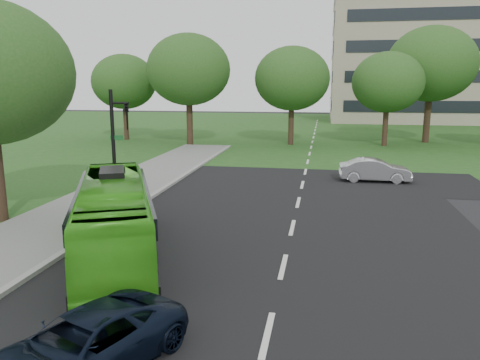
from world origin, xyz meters
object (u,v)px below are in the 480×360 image
Objects in this scene: suv at (84,345)px; traffic_light at (117,145)px; tree_park_b at (292,79)px; office_building at (470,36)px; tree_park_c at (388,82)px; sedan at (375,170)px; tree_park_a at (189,70)px; bus at (114,217)px; tree_park_f at (124,82)px; tree_park_d at (431,64)px.

traffic_light is at bearing 134.79° from suv.
traffic_light is (-5.11, -25.66, -2.87)m from tree_park_b.
office_building is 4.83× the size of tree_park_c.
tree_park_a is at bearing 45.79° from sedan.
traffic_light reaches higher than suv.
office_building is 10.07× the size of sedan.
bus reaches higher than sedan.
tree_park_c is at bearing -9.48° from sedan.
tree_park_a reaches higher than traffic_light.
bus is at bearing -111.70° from tree_park_c.
office_building is at bearing -20.69° from sedan.
suv is (-9.71, -36.24, -5.04)m from tree_park_c.
office_building reaches higher than bus.
traffic_light is (-1.54, 3.81, 1.85)m from bus.
tree_park_a is 1.19× the size of tree_park_c.
sedan is (-2.45, -16.47, -4.97)m from tree_park_c.
suv is (15.18, -36.70, -5.11)m from tree_park_f.
tree_park_f is at bearing 176.39° from tree_park_b.
office_building is 49.23m from tree_park_a.
tree_park_a is at bearing 126.98° from suv.
tree_park_c reaches higher than sedan.
tree_park_a is at bearing -168.81° from tree_park_b.
tree_park_c is 0.77× the size of tree_park_d.
tree_park_b is at bearing 58.55° from bus.
tree_park_a is 1.12× the size of bus.
tree_park_b is 2.22× the size of sedan.
tree_park_a is 24.46m from traffic_light.
tree_park_f is at bearing 178.94° from tree_park_c.
tree_park_d is 29.25m from tree_park_f.
tree_park_b is 17.77m from sedan.
tree_park_c reaches higher than suv.
bus reaches higher than suv.
bus is (-27.46, -63.77, -11.26)m from office_building.
tree_park_b is at bearing -176.04° from tree_park_c.
office_building is 4.52× the size of bus.
suv is (-25.21, -69.96, -11.92)m from office_building.
sedan is (15.01, -14.10, -6.07)m from tree_park_a.
tree_park_b is (9.08, 1.80, -0.77)m from tree_park_a.
office_building reaches higher than suv.
tree_park_d is at bearing 17.23° from tree_park_b.
tree_park_c reaches higher than bus.
bus is at bearing -87.37° from traffic_light.
tree_park_f is at bearing 159.07° from tree_park_a.
tree_park_d is at bearing 39.80° from traffic_light.
tree_park_c is at bearing 43.47° from traffic_light.
tree_park_a is at bearing 76.73° from bus.
office_building is at bearing 69.58° from tree_park_d.
sedan is (22.43, -16.93, -5.04)m from tree_park_f.
traffic_light is at bearing -66.88° from tree_park_f.
tree_park_d reaches higher than tree_park_b.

